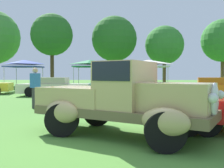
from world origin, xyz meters
The scene contains 14 objects.
ground_plane centered at (0.00, 0.00, 0.00)m, with size 120.00×120.00×0.00m, color #4C8433.
feature_pickup_truck centered at (0.23, -0.02, 0.86)m, with size 4.28×3.21×1.70m.
show_car_cream centered at (-4.30, 10.85, 0.60)m, with size 4.57×1.74×1.22m.
show_car_teal centered at (-0.10, 12.42, 0.60)m, with size 4.35×2.09×1.22m.
show_car_orange centered at (6.00, 10.60, 0.60)m, with size 4.43×2.61×1.22m.
spectator_between_cars centered at (0.92, 8.67, 0.91)m, with size 0.44×0.32×1.69m.
spectator_by_row centered at (-3.45, 4.76, 0.91)m, with size 0.36×0.46×1.69m.
canopy_tent_left_field centered at (-8.63, 16.94, 2.42)m, with size 2.82×2.82×2.71m.
canopy_tent_center_field centered at (-2.72, 17.03, 2.42)m, with size 2.77×2.77×2.71m.
canopy_tent_right_field centered at (2.48, 17.24, 2.42)m, with size 3.22×3.22×2.71m.
treeline_mid_left centered at (-8.27, 24.72, 6.10)m, with size 4.97×4.97×8.61m.
treeline_center centered at (-0.93, 26.97, 5.88)m, with size 5.70×5.70×8.75m.
treeline_mid_right centered at (5.36, 27.03, 5.07)m, with size 4.84×4.84×7.51m.
treeline_far_right centered at (12.84, 27.75, 5.69)m, with size 5.42×5.42×8.41m.
Camera 1 is at (0.24, -5.91, 1.41)m, focal length 41.65 mm.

